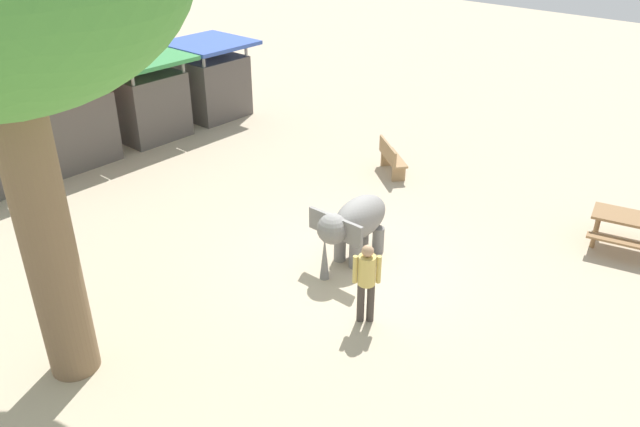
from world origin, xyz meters
TOP-DOWN VIEW (x-y plane):
  - ground_plane at (0.00, 0.00)m, footprint 60.00×60.00m
  - elephant at (0.24, 0.14)m, footprint 1.99×1.35m
  - person_handler at (-1.28, -1.34)m, footprint 0.36×0.41m
  - wooden_bench at (4.43, 2.14)m, footprint 1.17×1.35m
  - picnic_table_near at (4.57, -4.07)m, footprint 1.78×1.79m
  - market_stall_red at (-0.84, 9.50)m, footprint 2.50×2.50m
  - market_stall_green at (1.76, 9.50)m, footprint 2.50×2.50m
  - market_stall_blue at (4.36, 9.50)m, footprint 2.50×2.50m

SIDE VIEW (x-z plane):
  - ground_plane at x=0.00m, z-range 0.00..0.00m
  - wooden_bench at x=4.43m, z-range 0.03..0.91m
  - picnic_table_near at x=4.57m, z-range 0.20..0.98m
  - elephant at x=0.24m, z-range 0.19..1.59m
  - person_handler at x=-1.28m, z-range 0.14..1.76m
  - market_stall_red at x=-0.84m, z-range -0.12..2.40m
  - market_stall_green at x=1.76m, z-range -0.12..2.40m
  - market_stall_blue at x=4.36m, z-range -0.12..2.40m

